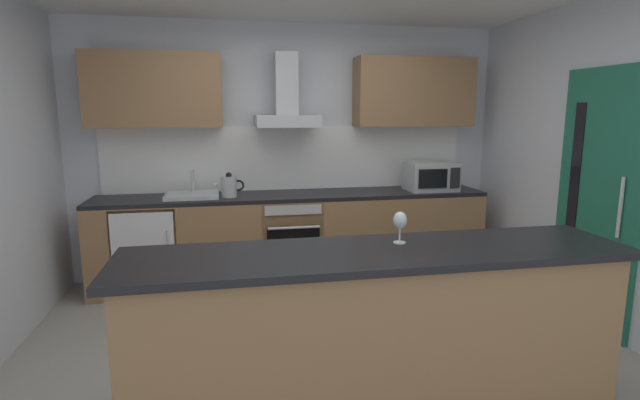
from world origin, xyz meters
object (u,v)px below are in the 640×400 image
object	(u,v)px
sink	(192,194)
range_hood	(286,104)
refrigerator	(149,248)
kettle	(229,186)
wine_glass	(400,221)
oven	(290,237)
microwave	(431,176)

from	to	relation	value
sink	range_hood	distance (m)	1.28
sink	range_hood	size ratio (longest dim) A/B	0.69
refrigerator	kettle	xyz separation A→B (m)	(0.78, -0.03, 0.58)
wine_glass	kettle	bearing A→B (deg)	112.38
kettle	range_hood	xyz separation A→B (m)	(0.58, 0.16, 0.78)
oven	wine_glass	world-z (taller)	wine_glass
oven	refrigerator	world-z (taller)	oven
kettle	wine_glass	bearing A→B (deg)	-67.62
refrigerator	range_hood	bearing A→B (deg)	5.53
oven	kettle	xyz separation A→B (m)	(-0.58, -0.03, 0.55)
kettle	wine_glass	world-z (taller)	wine_glass
oven	range_hood	distance (m)	1.33
microwave	range_hood	bearing A→B (deg)	173.95
microwave	kettle	xyz separation A→B (m)	(-2.07, -0.01, -0.04)
oven	sink	distance (m)	1.05
kettle	range_hood	world-z (taller)	range_hood
refrigerator	microwave	world-z (taller)	microwave
oven	refrigerator	bearing A→B (deg)	-179.89
oven	kettle	size ratio (longest dim) A/B	2.77
oven	microwave	distance (m)	1.60
sink	kettle	xyz separation A→B (m)	(0.35, -0.04, 0.08)
refrigerator	microwave	distance (m)	2.92
refrigerator	sink	size ratio (longest dim) A/B	1.70
microwave	kettle	bearing A→B (deg)	-179.84
microwave	range_hood	distance (m)	1.67
oven	kettle	bearing A→B (deg)	-176.70
range_hood	refrigerator	bearing A→B (deg)	-174.47
microwave	sink	bearing A→B (deg)	179.08
sink	microwave	bearing A→B (deg)	-0.92
oven	range_hood	world-z (taller)	range_hood
refrigerator	wine_glass	xyz separation A→B (m)	(1.69, -2.24, 0.69)
oven	refrigerator	distance (m)	1.37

